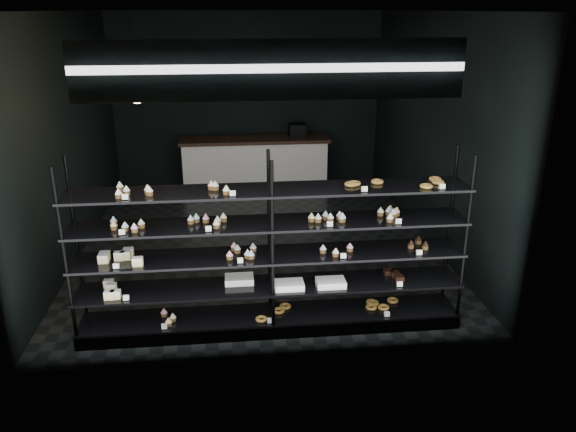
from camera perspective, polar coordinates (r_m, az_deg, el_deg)
The scene contains 5 objects.
room at distance 7.87m, azimuth -3.28°, elevation 8.38°, with size 5.01×6.01×3.20m.
display_shelf at distance 5.87m, azimuth -1.93°, elevation -5.97°, with size 4.00×0.50×1.91m.
signage at distance 4.81m, azimuth -1.67°, elevation 14.61°, with size 3.30×0.05×0.50m.
pendant_lamp at distance 6.27m, azimuth -15.17°, elevation 12.53°, with size 0.34×0.34×0.90m.
service_counter at distance 10.56m, azimuth -3.31°, elevation 5.37°, with size 2.75×0.65×1.23m.
Camera 1 is at (-0.37, -7.69, 3.23)m, focal length 35.00 mm.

